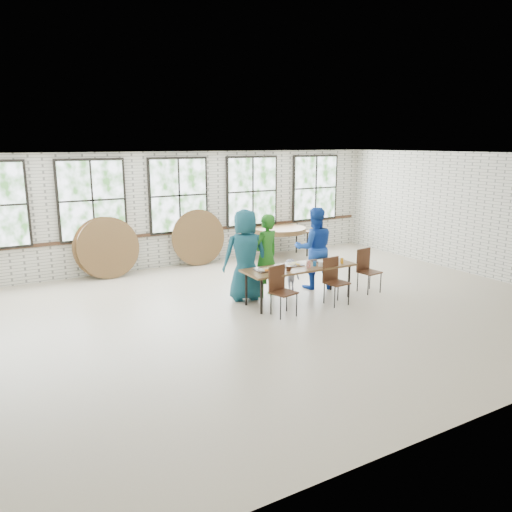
{
  "coord_description": "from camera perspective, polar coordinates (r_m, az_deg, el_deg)",
  "views": [
    {
      "loc": [
        -4.75,
        -7.85,
        3.22
      ],
      "look_at": [
        0.0,
        0.4,
        1.05
      ],
      "focal_mm": 35.0,
      "sensor_mm": 36.0,
      "label": 1
    }
  ],
  "objects": [
    {
      "name": "chair_near_left",
      "position": [
        9.48,
        2.78,
        -3.47
      ],
      "size": [
        0.5,
        0.49,
        0.95
      ],
      "rotation": [
        0.0,
        0.0,
        0.24
      ],
      "color": "#452617",
      "rests_on": "ground"
    },
    {
      "name": "dining_table",
      "position": [
        10.27,
        4.97,
        -1.48
      ],
      "size": [
        2.41,
        0.83,
        0.74
      ],
      "rotation": [
        0.0,
        0.0,
        -0.01
      ],
      "color": "brown",
      "rests_on": "ground"
    },
    {
      "name": "adult_green",
      "position": [
        10.53,
        1.15,
        0.05
      ],
      "size": [
        0.73,
        0.57,
        1.77
      ],
      "primitive_type": "imported",
      "rotation": [
        0.0,
        0.0,
        3.39
      ],
      "color": "#24701D",
      "rests_on": "ground"
    },
    {
      "name": "room",
      "position": [
        13.24,
        -8.82,
        6.66
      ],
      "size": [
        12.0,
        12.0,
        12.0
      ],
      "color": "#BDB096",
      "rests_on": "ground"
    },
    {
      "name": "toddler",
      "position": [
        10.99,
        3.95,
        -2.24
      ],
      "size": [
        0.49,
        0.3,
        0.73
      ],
      "primitive_type": "imported",
      "rotation": [
        0.0,
        0.0,
        3.08
      ],
      "color": "#16133B",
      "rests_on": "ground"
    },
    {
      "name": "round_tops_leaning",
      "position": [
        12.8,
        -13.21,
        1.3
      ],
      "size": [
        3.97,
        0.46,
        1.5
      ],
      "color": "brown",
      "rests_on": "ground"
    },
    {
      "name": "chair_near_right",
      "position": [
        10.25,
        8.86,
        -2.36
      ],
      "size": [
        0.46,
        0.45,
        0.95
      ],
      "rotation": [
        0.0,
        0.0,
        0.11
      ],
      "color": "#452617",
      "rests_on": "ground"
    },
    {
      "name": "storage_table",
      "position": [
        14.18,
        2.7,
        2.54
      ],
      "size": [
        1.8,
        0.76,
        0.74
      ],
      "rotation": [
        0.0,
        0.0,
        0.0
      ],
      "color": "brown",
      "rests_on": "ground"
    },
    {
      "name": "tabletop_clutter",
      "position": [
        10.28,
        5.45,
        -1.03
      ],
      "size": [
        1.94,
        0.61,
        0.11
      ],
      "color": "black",
      "rests_on": "dining_table"
    },
    {
      "name": "chair_spare",
      "position": [
        11.23,
        12.5,
        -1.18
      ],
      "size": [
        0.47,
        0.46,
        0.95
      ],
      "rotation": [
        0.0,
        0.0,
        0.14
      ],
      "color": "#452617",
      "rests_on": "ground"
    },
    {
      "name": "adult_blue",
      "position": [
        11.22,
        6.67,
        0.9
      ],
      "size": [
        1.09,
        0.98,
        1.83
      ],
      "primitive_type": "imported",
      "rotation": [
        0.0,
        0.0,
        2.75
      ],
      "color": "#1842AA",
      "rests_on": "ground"
    },
    {
      "name": "adult_teal",
      "position": [
        10.28,
        -1.23,
        0.11
      ],
      "size": [
        1.05,
        0.81,
        1.91
      ],
      "primitive_type": "imported",
      "rotation": [
        0.0,
        0.0,
        2.91
      ],
      "color": "navy",
      "rests_on": "ground"
    },
    {
      "name": "round_tops_stacked",
      "position": [
        14.16,
        2.7,
        3.01
      ],
      "size": [
        1.5,
        1.5,
        0.13
      ],
      "color": "brown",
      "rests_on": "storage_table"
    }
  ]
}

